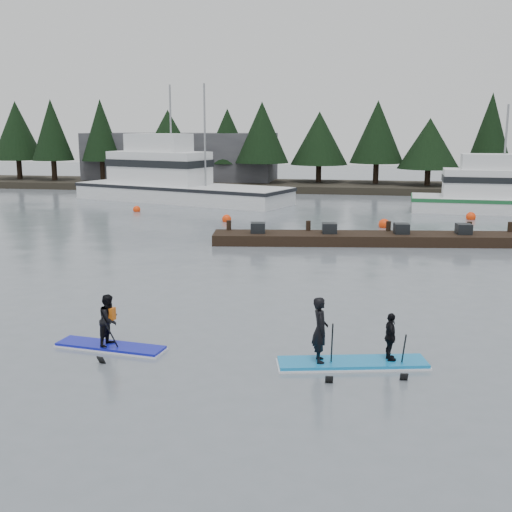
% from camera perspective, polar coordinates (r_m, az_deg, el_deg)
% --- Properties ---
extents(ground, '(160.00, 160.00, 0.00)m').
position_cam_1_polar(ground, '(17.53, -3.41, -7.39)').
color(ground, slate).
rests_on(ground, ground).
extents(far_shore, '(70.00, 8.00, 0.60)m').
position_cam_1_polar(far_shore, '(58.50, 6.11, 6.16)').
color(far_shore, '#2D281E').
rests_on(far_shore, ground).
extents(treeline, '(60.00, 4.00, 8.00)m').
position_cam_1_polar(treeline, '(58.53, 6.11, 5.87)').
color(treeline, black).
rests_on(treeline, ground).
extents(waterfront_building, '(18.00, 6.00, 5.00)m').
position_cam_1_polar(waterfront_building, '(62.80, -6.71, 8.52)').
color(waterfront_building, '#4C4C51').
rests_on(waterfront_building, ground).
extents(fishing_boat_large, '(17.73, 10.14, 9.72)m').
position_cam_1_polar(fishing_boat_large, '(49.94, -7.14, 5.74)').
color(fishing_boat_large, white).
rests_on(fishing_boat_large, ground).
extents(fishing_boat_medium, '(13.03, 4.39, 7.87)m').
position_cam_1_polar(fishing_boat_medium, '(45.91, 21.27, 4.31)').
color(fishing_boat_medium, white).
rests_on(fishing_boat_medium, ground).
extents(floating_dock, '(15.49, 4.10, 0.51)m').
position_cam_1_polar(floating_dock, '(31.86, 10.11, 1.53)').
color(floating_dock, black).
rests_on(floating_dock, ground).
extents(buoy_d, '(0.64, 0.64, 0.64)m').
position_cam_1_polar(buoy_d, '(37.19, 11.32, 2.50)').
color(buoy_d, '#FF3B0C').
rests_on(buoy_d, ground).
extents(buoy_a, '(0.50, 0.50, 0.50)m').
position_cam_1_polar(buoy_a, '(44.04, -10.55, 3.90)').
color(buoy_a, '#FF3B0C').
rests_on(buoy_a, ground).
extents(buoy_b, '(0.56, 0.56, 0.56)m').
position_cam_1_polar(buoy_b, '(38.74, -2.62, 3.07)').
color(buoy_b, '#FF3B0C').
rests_on(buoy_b, ground).
extents(buoy_c, '(0.59, 0.59, 0.59)m').
position_cam_1_polar(buoy_c, '(41.77, 18.54, 3.10)').
color(buoy_c, '#FF3B0C').
rests_on(buoy_c, ground).
extents(paddleboard_solo, '(2.95, 1.23, 1.89)m').
position_cam_1_polar(paddleboard_solo, '(17.05, -12.88, -6.27)').
color(paddleboard_solo, '#1218AB').
rests_on(paddleboard_solo, ground).
extents(paddleboard_duo, '(3.66, 1.61, 2.20)m').
position_cam_1_polar(paddleboard_duo, '(15.64, 8.35, -7.80)').
color(paddleboard_duo, '#147FC4').
rests_on(paddleboard_duo, ground).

